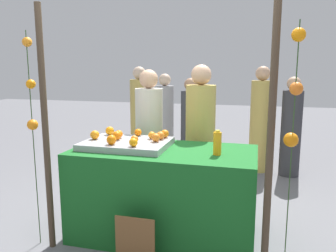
{
  "coord_description": "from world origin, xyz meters",
  "views": [
    {
      "loc": [
        0.84,
        -2.98,
        1.63
      ],
      "look_at": [
        0.0,
        0.15,
        1.07
      ],
      "focal_mm": 35.83,
      "sensor_mm": 36.0,
      "label": 1
    }
  ],
  "objects_px": {
    "stall_counter": "(164,193)",
    "vendor_left": "(149,143)",
    "chalkboard_sign": "(135,244)",
    "vendor_right": "(200,144)",
    "orange_1": "(165,134)",
    "juice_bottle": "(217,143)",
    "orange_0": "(95,135)"
  },
  "relations": [
    {
      "from": "orange_0",
      "to": "juice_bottle",
      "type": "bearing_deg",
      "value": -2.77
    },
    {
      "from": "juice_bottle",
      "to": "chalkboard_sign",
      "type": "relative_size",
      "value": 0.48
    },
    {
      "from": "juice_bottle",
      "to": "stall_counter",
      "type": "bearing_deg",
      "value": 172.38
    },
    {
      "from": "vendor_left",
      "to": "vendor_right",
      "type": "xyz_separation_m",
      "value": [
        0.62,
        -0.02,
        0.03
      ]
    },
    {
      "from": "orange_0",
      "to": "juice_bottle",
      "type": "distance_m",
      "value": 1.22
    },
    {
      "from": "stall_counter",
      "to": "juice_bottle",
      "type": "distance_m",
      "value": 0.75
    },
    {
      "from": "orange_1",
      "to": "juice_bottle",
      "type": "bearing_deg",
      "value": -28.98
    },
    {
      "from": "orange_1",
      "to": "vendor_left",
      "type": "distance_m",
      "value": 0.63
    },
    {
      "from": "juice_bottle",
      "to": "vendor_right",
      "type": "distance_m",
      "value": 0.86
    },
    {
      "from": "orange_1",
      "to": "chalkboard_sign",
      "type": "height_order",
      "value": "orange_1"
    },
    {
      "from": "chalkboard_sign",
      "to": "juice_bottle",
      "type": "bearing_deg",
      "value": 42.8
    },
    {
      "from": "stall_counter",
      "to": "chalkboard_sign",
      "type": "xyz_separation_m",
      "value": [
        -0.07,
        -0.61,
        -0.22
      ]
    },
    {
      "from": "vendor_right",
      "to": "orange_0",
      "type": "bearing_deg",
      "value": -142.17
    },
    {
      "from": "orange_1",
      "to": "chalkboard_sign",
      "type": "xyz_separation_m",
      "value": [
        -0.01,
        -0.86,
        -0.75
      ]
    },
    {
      "from": "juice_bottle",
      "to": "vendor_right",
      "type": "relative_size",
      "value": 0.13
    },
    {
      "from": "vendor_left",
      "to": "orange_0",
      "type": "bearing_deg",
      "value": -113.46
    },
    {
      "from": "orange_0",
      "to": "chalkboard_sign",
      "type": "distance_m",
      "value": 1.16
    },
    {
      "from": "stall_counter",
      "to": "vendor_right",
      "type": "xyz_separation_m",
      "value": [
        0.23,
        0.72,
        0.34
      ]
    },
    {
      "from": "stall_counter",
      "to": "vendor_left",
      "type": "distance_m",
      "value": 0.89
    },
    {
      "from": "juice_bottle",
      "to": "vendor_right",
      "type": "bearing_deg",
      "value": 109.79
    },
    {
      "from": "stall_counter",
      "to": "chalkboard_sign",
      "type": "bearing_deg",
      "value": -96.8
    },
    {
      "from": "orange_1",
      "to": "vendor_right",
      "type": "xyz_separation_m",
      "value": [
        0.29,
        0.47,
        -0.19
      ]
    },
    {
      "from": "chalkboard_sign",
      "to": "vendor_left",
      "type": "xyz_separation_m",
      "value": [
        -0.32,
        1.35,
        0.53
      ]
    },
    {
      "from": "stall_counter",
      "to": "chalkboard_sign",
      "type": "distance_m",
      "value": 0.65
    },
    {
      "from": "stall_counter",
      "to": "orange_0",
      "type": "distance_m",
      "value": 0.89
    },
    {
      "from": "stall_counter",
      "to": "vendor_left",
      "type": "relative_size",
      "value": 1.07
    },
    {
      "from": "juice_bottle",
      "to": "orange_1",
      "type": "bearing_deg",
      "value": 151.02
    },
    {
      "from": "orange_1",
      "to": "vendor_right",
      "type": "bearing_deg",
      "value": 58.68
    },
    {
      "from": "orange_0",
      "to": "vendor_right",
      "type": "distance_m",
      "value": 1.21
    },
    {
      "from": "orange_1",
      "to": "vendor_left",
      "type": "relative_size",
      "value": 0.05
    },
    {
      "from": "vendor_right",
      "to": "chalkboard_sign",
      "type": "bearing_deg",
      "value": -102.71
    },
    {
      "from": "chalkboard_sign",
      "to": "vendor_right",
      "type": "bearing_deg",
      "value": 77.29
    }
  ]
}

